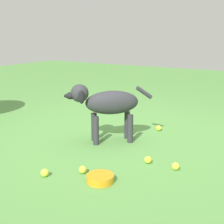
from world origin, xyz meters
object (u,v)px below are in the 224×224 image
Objects in this scene: tennis_ball_2 at (176,166)px; tennis_ball_4 at (148,160)px; tennis_ball_0 at (159,128)px; water_bowl at (100,178)px; dog at (107,104)px; tennis_ball_3 at (83,170)px; tennis_ball_1 at (45,173)px.

tennis_ball_4 is (0.27, -0.01, 0.00)m from tennis_ball_2.
tennis_ball_0 is 1.13m from tennis_ball_2.
tennis_ball_4 is 0.30× the size of water_bowl.
tennis_ball_2 is (-0.57, 0.97, 0.00)m from tennis_ball_0.
tennis_ball_2 is at bearing 117.99° from dog.
tennis_ball_3 is 0.30× the size of water_bowl.
tennis_ball_4 is at bearing -131.53° from tennis_ball_1.
tennis_ball_0 reaches higher than water_bowl.
water_bowl is (-0.45, -0.15, -0.00)m from tennis_ball_1.
tennis_ball_1 reaches higher than water_bowl.
dog is 3.32× the size of water_bowl.
tennis_ball_3 is at bearing 65.32° from dog.
tennis_ball_1 is at bearing 42.59° from tennis_ball_3.
dog reaches higher than tennis_ball_2.
dog is at bearing 63.48° from tennis_ball_0.
water_bowl is at bearing 164.17° from tennis_ball_3.
tennis_ball_4 reaches higher than water_bowl.
tennis_ball_2 and tennis_ball_4 have the same top height.
water_bowl is at bearing 95.34° from tennis_ball_0.
tennis_ball_0 is (-0.33, -0.65, -0.39)m from dog.
tennis_ball_4 is at bearing -1.73° from tennis_ball_2.
tennis_ball_2 reaches higher than water_bowl.
tennis_ball_0 is at bearing -59.52° from tennis_ball_2.
tennis_ball_1 is (0.31, 1.65, 0.00)m from tennis_ball_0.
tennis_ball_0 and tennis_ball_4 have the same top height.
dog reaches higher than tennis_ball_0.
dog reaches higher than tennis_ball_1.
tennis_ball_3 is 0.22m from water_bowl.
tennis_ball_0 is 1.00× the size of tennis_ball_4.
tennis_ball_2 is 1.00× the size of tennis_ball_4.
tennis_ball_0 is 1.00× the size of tennis_ball_3.
tennis_ball_3 reaches higher than water_bowl.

